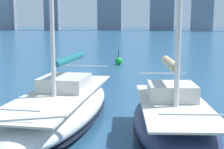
{
  "coord_description": "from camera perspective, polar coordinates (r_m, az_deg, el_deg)",
  "views": [
    {
      "loc": [
        -1.46,
        3.86,
        3.93
      ],
      "look_at": [
        0.05,
        -6.46,
        2.2
      ],
      "focal_mm": 50.0,
      "sensor_mm": 36.0,
      "label": 1
    }
  ],
  "objects": [
    {
      "name": "sailboat_tan",
      "position": [
        10.71,
        11.05,
        -7.83
      ],
      "size": [
        3.37,
        6.87,
        13.0
      ],
      "color": "navy",
      "rests_on": "ground"
    },
    {
      "name": "sailboat_teal",
      "position": [
        12.58,
        -9.28,
        -5.53
      ],
      "size": [
        3.25,
        9.38,
        13.23
      ],
      "color": "white",
      "rests_on": "ground"
    },
    {
      "name": "channel_buoy",
      "position": [
        29.58,
        1.22,
        2.48
      ],
      "size": [
        0.7,
        0.7,
        1.4
      ],
      "color": "green",
      "rests_on": "ground"
    }
  ]
}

